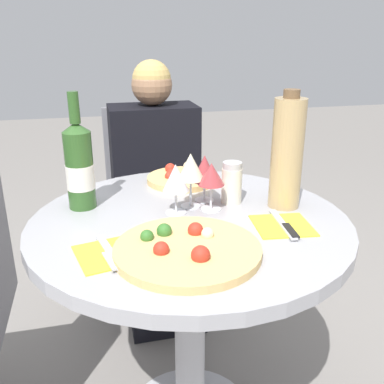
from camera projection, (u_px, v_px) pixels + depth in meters
The scene contains 14 objects.
dining_table at pixel (190, 267), 1.26m from camera, with size 0.90×0.90×0.76m.
chair_behind_diner at pixel (154, 209), 2.10m from camera, with size 0.42×0.42×0.92m.
seated_diner at pixel (158, 209), 1.93m from camera, with size 0.38×0.47×1.15m.
pizza_large at pixel (186, 249), 1.00m from camera, with size 0.35×0.35×0.05m.
pizza_small_far at pixel (182, 178), 1.50m from camera, with size 0.24×0.24×0.05m.
wine_bottle at pixel (79, 166), 1.24m from camera, with size 0.08×0.08×0.34m.
tall_carafe at pixel (287, 153), 1.23m from camera, with size 0.09×0.09×0.34m.
sugar_shaker at pixel (232, 183), 1.29m from camera, with size 0.06×0.06×0.13m.
wine_glass_center at pixel (191, 167), 1.24m from camera, with size 0.08×0.08×0.16m.
wine_glass_front_right at pixel (211, 175), 1.22m from camera, with size 0.08×0.08×0.14m.
wine_glass_back_right at pixel (205, 169), 1.29m from camera, with size 0.08×0.08×0.15m.
wine_glass_front_left at pixel (176, 179), 1.20m from camera, with size 0.08×0.08×0.15m.
place_setting_left at pixel (110, 254), 1.00m from camera, with size 0.18×0.19×0.01m.
place_setting_right at pixel (283, 226), 1.15m from camera, with size 0.17×0.19×0.01m.
Camera 1 is at (-0.26, -1.07, 1.25)m, focal length 40.00 mm.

